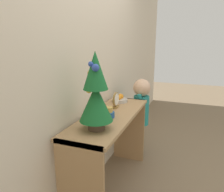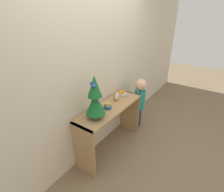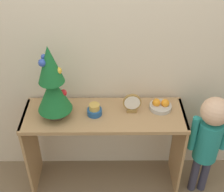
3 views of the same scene
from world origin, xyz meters
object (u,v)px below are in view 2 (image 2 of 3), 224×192
desk_clock (117,96)px  child_figure (140,97)px  fruit_bowl (122,93)px  mini_tree (95,98)px  singing_bowl (108,106)px

desk_clock → child_figure: size_ratio=0.16×
fruit_bowl → desk_clock: desk_clock is taller
mini_tree → child_figure: bearing=-3.9°
mini_tree → desk_clock: 0.61m
singing_bowl → child_figure: size_ratio=0.11×
singing_bowl → child_figure: child_figure is taller
singing_bowl → desk_clock: 0.29m
singing_bowl → desk_clock: desk_clock is taller
desk_clock → child_figure: 0.64m
mini_tree → desk_clock: bearing=4.7°
fruit_bowl → child_figure: size_ratio=0.17×
singing_bowl → desk_clock: size_ratio=0.70×
mini_tree → desk_clock: (0.57, 0.05, -0.21)m
mini_tree → desk_clock: size_ratio=3.67×
desk_clock → singing_bowl: bearing=-174.1°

